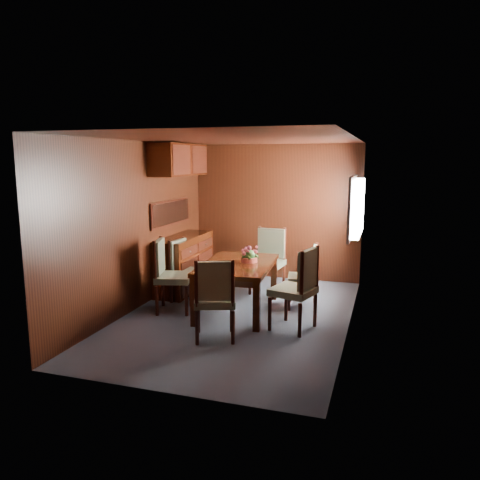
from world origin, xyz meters
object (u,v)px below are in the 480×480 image
(sideboard, at_px, (184,263))
(chair_left_near, at_px, (168,271))
(chair_right_near, at_px, (299,284))
(chair_head, at_px, (215,295))
(dining_table, at_px, (237,270))
(flower_centerpiece, at_px, (249,254))

(sideboard, distance_m, chair_left_near, 1.11)
(chair_right_near, distance_m, chair_head, 1.10)
(sideboard, distance_m, chair_head, 2.31)
(chair_left_near, bearing_deg, dining_table, 89.79)
(chair_left_near, distance_m, flower_centerpiece, 1.17)
(dining_table, xyz_separation_m, chair_head, (0.08, -1.11, -0.05))
(dining_table, height_order, chair_head, chair_head)
(dining_table, xyz_separation_m, chair_left_near, (-0.95, -0.26, -0.03))
(sideboard, xyz_separation_m, dining_table, (1.19, -0.82, 0.16))
(dining_table, distance_m, chair_right_near, 1.06)
(sideboard, bearing_deg, flower_centerpiece, -28.16)
(dining_table, xyz_separation_m, chair_right_near, (0.96, -0.45, -0.01))
(chair_head, relative_size, flower_centerpiece, 4.06)
(chair_head, bearing_deg, chair_left_near, 119.75)
(chair_right_near, height_order, flower_centerpiece, chair_right_near)
(dining_table, height_order, flower_centerpiece, flower_centerpiece)
(sideboard, bearing_deg, chair_head, -56.68)
(sideboard, relative_size, chair_head, 1.38)
(sideboard, relative_size, dining_table, 0.89)
(chair_left_near, xyz_separation_m, chair_head, (1.02, -0.84, -0.02))
(sideboard, xyz_separation_m, flower_centerpiece, (1.33, -0.71, 0.38))
(dining_table, bearing_deg, chair_right_near, -29.64)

